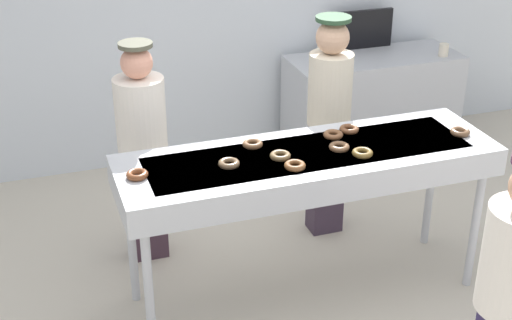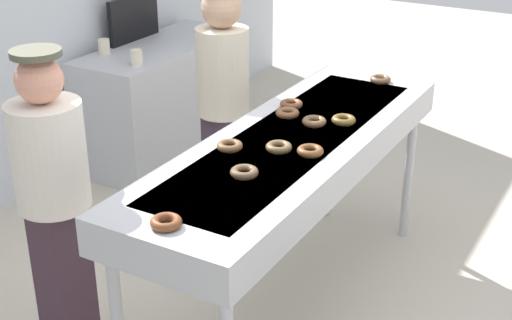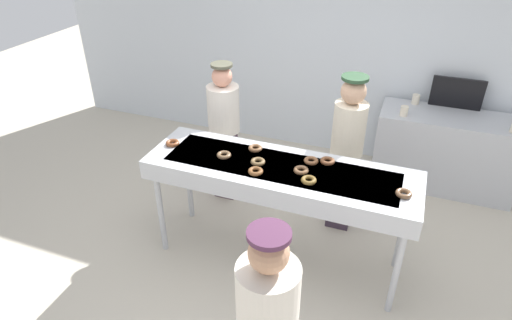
{
  "view_description": "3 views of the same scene",
  "coord_description": "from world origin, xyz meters",
  "views": [
    {
      "loc": [
        -1.63,
        -3.77,
        3.02
      ],
      "look_at": [
        -0.32,
        0.08,
        1.01
      ],
      "focal_mm": 51.51,
      "sensor_mm": 36.0,
      "label": 1
    },
    {
      "loc": [
        -3.04,
        -1.54,
        2.47
      ],
      "look_at": [
        -0.21,
        0.1,
        0.98
      ],
      "focal_mm": 50.86,
      "sensor_mm": 36.0,
      "label": 2
    },
    {
      "loc": [
        0.94,
        -3.09,
        3.07
      ],
      "look_at": [
        -0.25,
        0.06,
        1.03
      ],
      "focal_mm": 30.8,
      "sensor_mm": 36.0,
      "label": 3
    }
  ],
  "objects": [
    {
      "name": "back_wall",
      "position": [
        0.0,
        2.37,
        1.46
      ],
      "size": [
        8.0,
        0.12,
        2.92
      ],
      "primitive_type": "cube",
      "color": "silver",
      "rests_on": "ground"
    },
    {
      "name": "ground_plane",
      "position": [
        0.0,
        0.0,
        0.0
      ],
      "size": [
        16.0,
        16.0,
        0.0
      ],
      "primitive_type": "plane",
      "color": "beige"
    },
    {
      "name": "chocolate_donut_2",
      "position": [
        0.19,
        -0.03,
        1.07
      ],
      "size": [
        0.15,
        0.15,
        0.04
      ],
      "primitive_type": "torus",
      "rotation": [
        0.0,
        0.0,
        1.73
      ],
      "color": "brown",
      "rests_on": "fryer_conveyor"
    },
    {
      "name": "chocolate_donut_7",
      "position": [
        0.29,
        -0.15,
        1.07
      ],
      "size": [
        0.15,
        0.15,
        0.04
      ],
      "primitive_type": "torus",
      "rotation": [
        0.0,
        0.0,
        1.75
      ],
      "color": "brown",
      "rests_on": "fryer_conveyor"
    },
    {
      "name": "paper_cup_0",
      "position": [
        0.91,
        1.74,
        0.97
      ],
      "size": [
        0.09,
        0.09,
        0.11
      ],
      "primitive_type": "cylinder",
      "color": "beige",
      "rests_on": "prep_counter"
    },
    {
      "name": "chocolate_donut_3",
      "position": [
        0.37,
        0.2,
        1.07
      ],
      "size": [
        0.17,
        0.17,
        0.04
      ],
      "primitive_type": "torus",
      "rotation": [
        0.0,
        0.0,
        0.35
      ],
      "color": "brown",
      "rests_on": "fryer_conveyor"
    },
    {
      "name": "prep_counter",
      "position": [
        1.45,
        1.92,
        0.46
      ],
      "size": [
        1.58,
        0.63,
        0.92
      ],
      "primitive_type": "cube",
      "color": "#B7BABF",
      "rests_on": "ground"
    },
    {
      "name": "fryer_conveyor",
      "position": [
        0.0,
        0.0,
        0.96
      ],
      "size": [
        2.4,
        0.73,
        1.05
      ],
      "color": "#B7BABF",
      "rests_on": "ground"
    },
    {
      "name": "chocolate_donut_0",
      "position": [
        -0.52,
        -0.03,
        1.07
      ],
      "size": [
        0.18,
        0.18,
        0.04
      ],
      "primitive_type": "torus",
      "rotation": [
        0.0,
        0.0,
        2.4
      ],
      "color": "brown",
      "rests_on": "fryer_conveyor"
    },
    {
      "name": "chocolate_donut_9",
      "position": [
        -0.2,
        -0.03,
        1.07
      ],
      "size": [
        0.15,
        0.15,
        0.04
      ],
      "primitive_type": "torus",
      "rotation": [
        0.0,
        0.0,
        0.21
      ],
      "color": "brown",
      "rests_on": "fryer_conveyor"
    },
    {
      "name": "chocolate_donut_5",
      "position": [
        -1.07,
        0.01,
        1.07
      ],
      "size": [
        0.14,
        0.14,
        0.04
      ],
      "primitive_type": "torus",
      "rotation": [
        0.0,
        0.0,
        3.02
      ],
      "color": "brown",
      "rests_on": "fryer_conveyor"
    },
    {
      "name": "menu_display",
      "position": [
        1.45,
        2.19,
        1.1
      ],
      "size": [
        0.58,
        0.04,
        0.36
      ],
      "primitive_type": "cube",
      "color": "black",
      "rests_on": "prep_counter"
    },
    {
      "name": "chocolate_donut_1",
      "position": [
        -0.16,
        -0.18,
        1.07
      ],
      "size": [
        0.18,
        0.18,
        0.04
      ],
      "primitive_type": "torus",
      "rotation": [
        0.0,
        0.0,
        0.62
      ],
      "color": "brown",
      "rests_on": "fryer_conveyor"
    },
    {
      "name": "paper_cup_2",
      "position": [
        1.01,
        2.14,
        0.97
      ],
      "size": [
        0.09,
        0.09,
        0.11
      ],
      "primitive_type": "cylinder",
      "color": "beige",
      "rests_on": "prep_counter"
    },
    {
      "name": "chocolate_donut_6",
      "position": [
        1.04,
        -0.07,
        1.07
      ],
      "size": [
        0.18,
        0.18,
        0.04
      ],
      "primitive_type": "torus",
      "rotation": [
        0.0,
        0.0,
        1.05
      ],
      "color": "brown",
      "rests_on": "fryer_conveyor"
    },
    {
      "name": "chocolate_donut_4",
      "position": [
        -0.3,
        0.19,
        1.07
      ],
      "size": [
        0.13,
        0.13,
        0.04
      ],
      "primitive_type": "torus",
      "rotation": [
        0.0,
        0.0,
        0.05
      ],
      "color": "brown",
      "rests_on": "fryer_conveyor"
    },
    {
      "name": "chocolate_donut_8",
      "position": [
        0.23,
        0.15,
        1.07
      ],
      "size": [
        0.17,
        0.17,
        0.04
      ],
      "primitive_type": "torus",
      "rotation": [
        0.0,
        0.0,
        2.73
      ],
      "color": "brown",
      "rests_on": "fryer_conveyor"
    },
    {
      "name": "worker_baker",
      "position": [
        0.45,
        0.71,
        0.96
      ],
      "size": [
        0.32,
        0.32,
        1.69
      ],
      "rotation": [
        0.0,
        0.0,
        3.28
      ],
      "color": "#382A3A",
      "rests_on": "ground"
    },
    {
      "name": "worker_assistant",
      "position": [
        -0.9,
        0.79,
        0.92
      ],
      "size": [
        0.34,
        0.34,
        1.61
      ],
      "rotation": [
        0.0,
        0.0,
        3.01
      ],
      "color": "#3D2935",
      "rests_on": "ground"
    }
  ]
}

